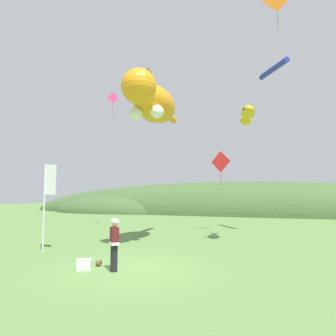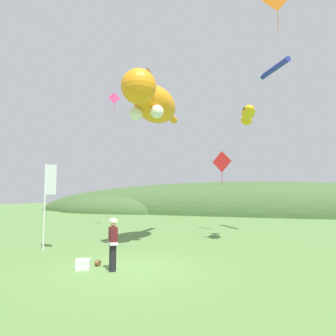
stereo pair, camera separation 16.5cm
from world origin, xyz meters
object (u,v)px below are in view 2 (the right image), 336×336
Objects in this scene: kite_diamond_pink at (114,98)px; festival_banner_pole at (48,193)px; kite_giant_cat at (152,102)px; kite_spool at (98,263)px; kite_diamond_red at (222,162)px; festival_attendant at (113,243)px; picnic_cooler at (83,264)px; kite_fish_windsock at (248,114)px; kite_tube_streamer at (274,69)px.

festival_banner_pole is at bearing -79.43° from kite_diamond_pink.
kite_giant_cat reaches higher than festival_banner_pole.
kite_spool is 8.66m from kite_giant_cat.
kite_giant_cat is at bearing -109.47° from kite_diamond_red.
kite_diamond_red is 9.70m from kite_diamond_pink.
festival_attendant is 12.77m from kite_diamond_red.
kite_fish_windsock reaches higher than picnic_cooler.
kite_giant_cat reaches higher than kite_spool.
kite_spool is 0.09× the size of kite_fish_windsock.
festival_attendant is at bearing -59.42° from kite_diamond_pink.
kite_diamond_red is (2.58, 11.56, 4.77)m from kite_spool.
kite_tube_streamer is (6.12, 6.29, 3.47)m from kite_giant_cat.
kite_diamond_red is 1.34× the size of kite_diamond_pink.
kite_diamond_red is (2.77, 12.18, 4.70)m from picnic_cooler.
kite_diamond_red is (6.51, 9.83, 2.24)m from festival_banner_pole.
festival_banner_pole reaches higher than kite_spool.
kite_giant_cat is at bearing 98.39° from festival_attendant.
festival_attendant is 8.28m from kite_giant_cat.
festival_attendant is 0.73× the size of kite_diamond_red.
festival_attendant is 3.05× the size of picnic_cooler.
kite_diamond_pink is (-6.43, 10.88, 9.09)m from festival_attendant.
kite_diamond_red is at bearing 77.41° from kite_spool.
kite_diamond_red is at bearing 77.17° from picnic_cooler.
kite_spool is 4.98m from festival_banner_pole.
picnic_cooler is at bearing -93.54° from kite_giant_cat.
picnic_cooler is 5.05m from festival_banner_pole.
kite_fish_windsock is (4.72, 2.06, -0.53)m from kite_giant_cat.
kite_fish_windsock reaches higher than kite_spool.
kite_diamond_pink is at bearing 118.05° from kite_spool.
kite_diamond_red is (1.70, 12.03, 3.93)m from festival_attendant.
festival_banner_pole is 2.21× the size of kite_diamond_pink.
kite_spool is (-0.88, 0.47, -0.84)m from festival_attendant.
festival_banner_pole is at bearing 156.27° from kite_spool.
kite_tube_streamer is 1.51× the size of kite_diamond_pink.
festival_banner_pole is at bearing -123.49° from kite_diamond_red.
kite_giant_cat reaches higher than picnic_cooler.
kite_giant_cat is 9.44m from kite_tube_streamer.
kite_diamond_pink reaches higher than festival_banner_pole.
kite_diamond_pink reaches higher than kite_diamond_red.
kite_diamond_pink reaches higher than kite_fish_windsock.
kite_diamond_red is (-3.67, 0.64, -6.02)m from kite_tube_streamer.
kite_fish_windsock is 0.92× the size of kite_tube_streamer.
kite_spool is 10.69m from kite_fish_windsock.
kite_diamond_red is at bearing 81.97° from festival_attendant.
kite_spool is at bearing 72.86° from picnic_cooler.
picnic_cooler is 13.35m from kite_diamond_red.
kite_giant_cat is 8.51m from kite_diamond_pink.
festival_attendant is 16.05m from kite_tube_streamer.
festival_attendant is 0.65× the size of kite_tube_streamer.
kite_giant_cat reaches higher than kite_fish_windsock.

